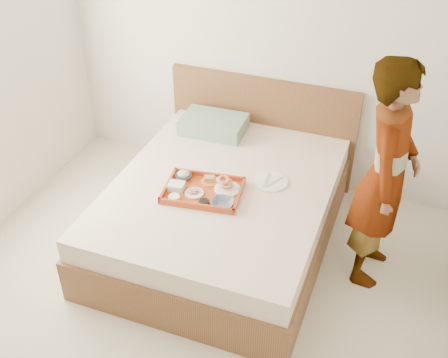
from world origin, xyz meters
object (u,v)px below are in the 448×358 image
tray (203,190)px  dinner_plate (271,182)px  bed (223,211)px  person (386,176)px

tray → dinner_plate: bearing=28.1°
bed → tray: bearing=-118.8°
tray → dinner_plate: tray is taller
tray → dinner_plate: 0.51m
bed → tray: tray is taller
tray → bed: bearing=53.6°
tray → dinner_plate: (0.42, 0.30, -0.02)m
dinner_plate → bed: bearing=-157.1°
bed → person: size_ratio=1.20×
tray → person: size_ratio=0.33×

